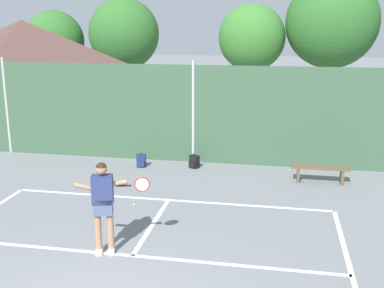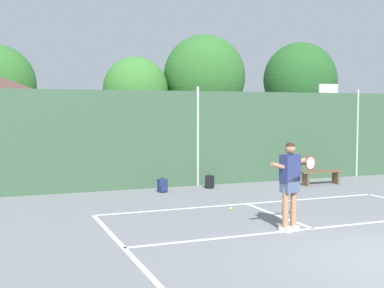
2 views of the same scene
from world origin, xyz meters
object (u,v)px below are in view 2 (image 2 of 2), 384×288
at_px(tennis_player, 290,178).
at_px(backpack_navy, 163,186).
at_px(tennis_ball, 231,208).
at_px(courtside_bench, 321,174).
at_px(backpack_black, 210,182).
at_px(basketball_hoop, 327,115).

relative_size(tennis_player, backpack_navy, 4.01).
distance_m(tennis_player, tennis_ball, 2.66).
height_order(tennis_player, backpack_navy, tennis_player).
bearing_deg(courtside_bench, backpack_black, 168.94).
xyz_separation_m(basketball_hoop, tennis_player, (-6.93, -8.18, -1.20)).
height_order(tennis_player, courtside_bench, tennis_player).
xyz_separation_m(basketball_hoop, tennis_ball, (-7.11, -5.75, -2.28)).
height_order(tennis_player, tennis_ball, tennis_player).
relative_size(backpack_navy, courtside_bench, 0.29).
bearing_deg(basketball_hoop, courtside_bench, -128.86).
height_order(tennis_ball, courtside_bench, courtside_bench).
bearing_deg(backpack_black, tennis_ball, -104.49).
bearing_deg(courtside_bench, basketball_hoop, 51.14).
height_order(basketball_hoop, courtside_bench, basketball_hoop).
height_order(basketball_hoop, backpack_navy, basketball_hoop).
bearing_deg(tennis_player, backpack_navy, 99.56).
distance_m(backpack_navy, backpack_black, 1.67).
bearing_deg(backpack_black, basketball_hoop, 20.62).
relative_size(basketball_hoop, tennis_player, 1.91).
xyz_separation_m(tennis_ball, backpack_navy, (-0.77, 3.21, 0.16)).
relative_size(backpack_black, courtside_bench, 0.29).
bearing_deg(courtside_bench, tennis_ball, -149.95).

